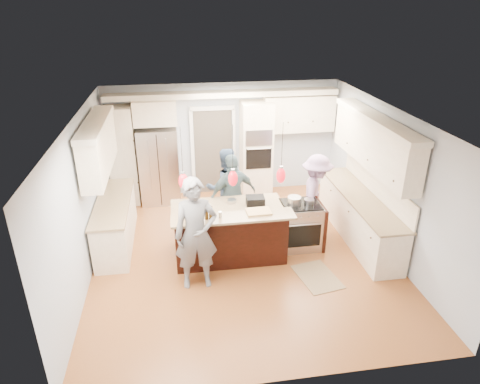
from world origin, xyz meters
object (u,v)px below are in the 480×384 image
object	(u,v)px
refrigerator	(159,166)
person_far_left	(225,187)
kitchen_island	(229,231)
person_bar_end	(196,234)
island_range	(301,225)

from	to	relation	value
refrigerator	person_far_left	size ratio (longest dim) A/B	1.06
kitchen_island	person_bar_end	bearing A→B (deg)	-127.13
refrigerator	person_far_left	world-z (taller)	refrigerator
kitchen_island	person_far_left	distance (m)	1.27
refrigerator	kitchen_island	bearing A→B (deg)	-63.08
refrigerator	kitchen_island	world-z (taller)	refrigerator
kitchen_island	person_bar_end	xyz separation A→B (m)	(-0.65, -0.86, 0.49)
refrigerator	island_range	bearing A→B (deg)	-42.59
kitchen_island	island_range	size ratio (longest dim) A/B	2.28
island_range	person_far_left	size ratio (longest dim) A/B	0.54
refrigerator	person_far_left	distance (m)	1.94
refrigerator	kitchen_island	xyz separation A→B (m)	(1.30, -2.57, -0.41)
kitchen_island	island_range	distance (m)	1.41
kitchen_island	person_far_left	xyz separation A→B (m)	(0.08, 1.21, 0.36)
island_range	kitchen_island	bearing A→B (deg)	-176.90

